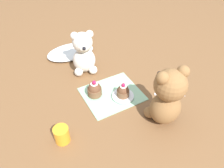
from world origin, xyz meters
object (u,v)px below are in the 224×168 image
at_px(teddy_bear_tan, 167,97).
at_px(juice_glass, 62,135).
at_px(teaspoon, 170,94).
at_px(teddy_bear_cream, 84,54).
at_px(cupcake_near_cream_bear, 95,90).
at_px(cupcake_near_tan_bear, 123,91).
at_px(saucer_plate, 123,96).

relative_size(teddy_bear_tan, juice_glass, 3.85).
bearing_deg(juice_glass, teaspoon, -0.30).
relative_size(teddy_bear_cream, teaspoon, 1.60).
height_order(teddy_bear_cream, juice_glass, teddy_bear_cream).
height_order(cupcake_near_cream_bear, cupcake_near_tan_bear, cupcake_near_cream_bear).
xyz_separation_m(cupcake_near_cream_bear, teaspoon, (0.27, -0.15, -0.03)).
distance_m(teddy_bear_cream, cupcake_near_cream_bear, 0.18).
bearing_deg(saucer_plate, teddy_bear_cream, 104.83).
distance_m(teddy_bear_tan, teaspoon, 0.18).
bearing_deg(juice_glass, saucer_plate, 15.60).
xyz_separation_m(cupcake_near_tan_bear, teaspoon, (0.18, -0.08, -0.03)).
bearing_deg(teddy_bear_cream, teaspoon, -37.75).
distance_m(teddy_bear_tan, saucer_plate, 0.21).
height_order(teddy_bear_tan, cupcake_near_tan_bear, teddy_bear_tan).
distance_m(juice_glass, teaspoon, 0.46).
relative_size(teddy_bear_cream, teddy_bear_tan, 0.86).
height_order(teddy_bear_cream, teddy_bear_tan, teddy_bear_tan).
height_order(saucer_plate, teaspoon, saucer_plate).
bearing_deg(teddy_bear_tan, juice_glass, -8.94).
xyz_separation_m(teddy_bear_tan, juice_glass, (-0.35, 0.09, -0.09)).
relative_size(cupcake_near_cream_bear, juice_glass, 1.18).
distance_m(cupcake_near_tan_bear, juice_glass, 0.29).
bearing_deg(teaspoon, cupcake_near_tan_bear, -173.05).
bearing_deg(teddy_bear_tan, teddy_bear_cream, -66.86).
distance_m(teddy_bear_cream, teddy_bear_tan, 0.42).
bearing_deg(saucer_plate, cupcake_near_cream_bear, 145.24).
xyz_separation_m(teddy_bear_tan, teaspoon, (0.11, 0.09, -0.11)).
height_order(teddy_bear_cream, cupcake_near_tan_bear, teddy_bear_cream).
height_order(cupcake_near_tan_bear, juice_glass, cupcake_near_tan_bear).
height_order(teddy_bear_cream, saucer_plate, teddy_bear_cream).
xyz_separation_m(teddy_bear_cream, cupcake_near_tan_bear, (0.06, -0.24, -0.06)).
bearing_deg(teaspoon, cupcake_near_cream_bear, -176.78).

